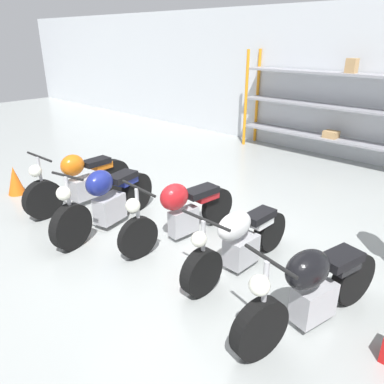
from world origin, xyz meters
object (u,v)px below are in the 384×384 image
Objects in this scene: motorcycle_red at (180,210)px; shelving_rack at (344,108)px; motorcycle_black at (311,289)px; motorcycle_white at (239,241)px; motorcycle_blue at (106,200)px; traffic_cone at (15,181)px; motorcycle_orange at (80,181)px.

shelving_rack is at bearing -176.07° from motorcycle_red.
motorcycle_red is 1.05× the size of motorcycle_black.
motorcycle_white is 1.22m from motorcycle_black.
traffic_cone is at bearing -93.07° from motorcycle_blue.
motorcycle_orange is at bearing -77.87° from motorcycle_black.
motorcycle_black is at bearing 4.98° from traffic_cone.
motorcycle_blue is 3.91× the size of traffic_cone.
motorcycle_red is 1.07× the size of motorcycle_white.
shelving_rack is at bearing 155.56° from motorcycle_blue.
motorcycle_black reaches higher than motorcycle_white.
motorcycle_orange is 4.48m from motorcycle_black.
motorcycle_white is 3.62× the size of traffic_cone.
motorcycle_white is at bearing 10.48° from traffic_cone.
motorcycle_orange is 1.00× the size of motorcycle_red.
motorcycle_red is at bearing 14.57° from traffic_cone.
motorcycle_orange is 0.99× the size of motorcycle_blue.
motorcycle_blue reaches higher than motorcycle_orange.
motorcycle_white is 4.76m from traffic_cone.
motorcycle_white is at bearing -93.63° from motorcycle_black.
traffic_cone is at bearing -77.96° from motorcycle_white.
traffic_cone is at bearing -120.40° from shelving_rack.
traffic_cone is at bearing -68.32° from motorcycle_orange.
motorcycle_red is 1.12m from motorcycle_white.
shelving_rack is at bearing 155.55° from motorcycle_orange.
traffic_cone is (-5.84, -0.51, -0.20)m from motorcycle_black.
motorcycle_black is at bearing 86.57° from motorcycle_orange.
motorcycle_blue is 1.01× the size of motorcycle_red.
motorcycle_black is at bearing 79.19° from motorcycle_blue.
motorcycle_orange reaches higher than motorcycle_red.
motorcycle_white is 0.98× the size of motorcycle_black.
shelving_rack is 6.18m from motorcycle_orange.
motorcycle_blue reaches higher than motorcycle_white.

